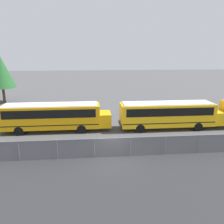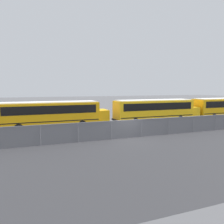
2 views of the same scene
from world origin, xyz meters
name	(u,v)px [view 2 (image 2 of 2)]	position (x,y,z in m)	size (l,w,h in m)	color
ground_plane	(127,138)	(0.00, 0.00, 0.00)	(200.00, 200.00, 0.00)	#4C4C4F
road_strip	(163,157)	(0.00, -6.00, 0.00)	(123.32, 12.00, 0.01)	#2B2B2D
fence	(127,129)	(0.00, 0.00, 0.88)	(89.39, 0.07, 1.73)	#9EA0A5
school_bus_2	(53,113)	(-5.96, 7.11, 1.87)	(12.20, 2.63, 3.14)	orange
school_bus_3	(156,109)	(7.26, 6.71, 1.87)	(12.20, 2.63, 3.14)	yellow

